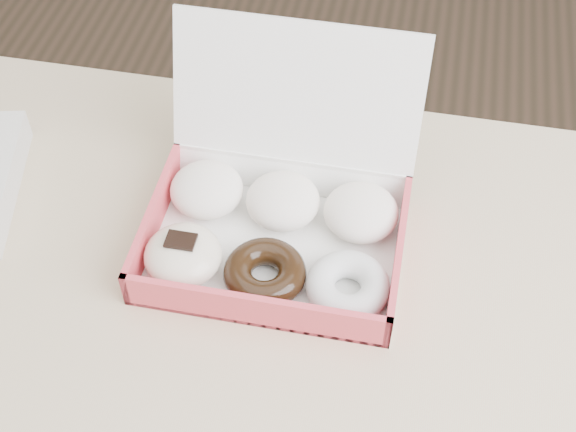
# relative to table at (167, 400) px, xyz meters

# --- Properties ---
(table) EXTENTS (1.20, 0.80, 0.75)m
(table) POSITION_rel_table_xyz_m (0.00, 0.00, 0.00)
(table) COLOR tan
(table) RESTS_ON ground
(donut_box) EXTENTS (0.26, 0.24, 0.19)m
(donut_box) POSITION_rel_table_xyz_m (0.08, 0.17, 0.11)
(donut_box) COLOR white
(donut_box) RESTS_ON table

